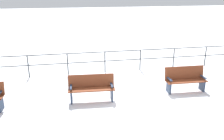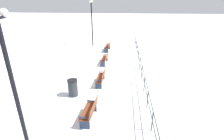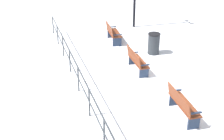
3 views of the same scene
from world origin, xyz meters
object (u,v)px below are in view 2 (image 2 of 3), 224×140
lamppost_near (92,17)px  trash_bin (73,88)px  bench_second (105,58)px  bench_nearest (108,46)px  lamppost_middle (10,73)px  bench_third (101,77)px  bench_fourth (90,111)px

lamppost_near → trash_bin: size_ratio=4.77×
trash_bin → bench_second: bearing=-104.6°
bench_nearest → trash_bin: size_ratio=1.53×
bench_nearest → lamppost_middle: lamppost_middle is taller
lamppost_near → bench_nearest: bearing=135.3°
lamppost_middle → trash_bin: (-0.58, -4.07, -2.75)m
bench_third → lamppost_middle: 6.55m
bench_nearest → lamppost_middle: size_ratio=0.30×
lamppost_near → lamppost_middle: bearing=90.0°
bench_third → bench_fourth: bench_fourth is taller
lamppost_middle → bench_nearest: bearing=-98.3°
bench_second → lamppost_near: (1.90, -5.38, 2.59)m
lamppost_middle → bench_fourth: bearing=-134.1°
bench_second → bench_third: 3.56m
bench_second → lamppost_middle: (1.90, 9.13, 2.77)m
bench_second → bench_fourth: (-0.04, 7.13, 0.01)m
bench_nearest → trash_bin: trash_bin is taller
bench_third → lamppost_near: lamppost_near is taller
bench_second → bench_third: bearing=96.0°
bench_second → lamppost_middle: bearing=82.0°
lamppost_near → trash_bin: bearing=93.2°
lamppost_middle → trash_bin: size_ratio=5.11×
bench_nearest → lamppost_near: 3.66m
bench_nearest → bench_second: 3.56m
bench_fourth → lamppost_middle: size_ratio=0.30×
bench_second → trash_bin: size_ratio=1.62×
bench_nearest → bench_third: 7.13m
bench_second → trash_bin: bearing=79.2°
bench_second → lamppost_near: bearing=-66.7°
bench_third → bench_second: bearing=-85.9°
lamppost_middle → trash_bin: bearing=-98.1°
bench_second → lamppost_near: lamppost_near is taller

